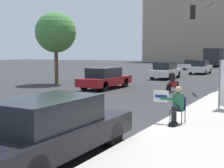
# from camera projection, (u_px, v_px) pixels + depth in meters

# --- Properties ---
(ground_plane) EXTENTS (160.00, 160.00, 0.00)m
(ground_plane) POSITION_uv_depth(u_px,v_px,m) (79.00, 129.00, 9.63)
(ground_plane) COLOR #303033
(seated_protester) EXTENTS (0.98, 0.77, 1.16)m
(seated_protester) POSITION_uv_depth(u_px,v_px,m) (176.00, 104.00, 9.63)
(seated_protester) COLOR #474C56
(seated_protester) RESTS_ON sidewalk_curb
(traffic_light_pole) EXTENTS (2.17, 1.93, 5.42)m
(traffic_light_pole) POSITION_uv_depth(u_px,v_px,m) (213.00, 30.00, 19.25)
(traffic_light_pole) COLOR slate
(traffic_light_pole) RESTS_ON sidewalk_curb
(parked_car_curbside) EXTENTS (1.70, 4.56, 1.39)m
(parked_car_curbside) POSITION_uv_depth(u_px,v_px,m) (51.00, 129.00, 6.80)
(parked_car_curbside) COLOR black
(parked_car_curbside) RESTS_ON ground_plane
(car_on_road_nearest) EXTENTS (1.70, 4.52, 1.40)m
(car_on_road_nearest) POSITION_uv_depth(u_px,v_px,m) (105.00, 78.00, 20.44)
(car_on_road_nearest) COLOR maroon
(car_on_road_nearest) RESTS_ON ground_plane
(car_on_road_midblock) EXTENTS (1.75, 4.41, 1.53)m
(car_on_road_midblock) POSITION_uv_depth(u_px,v_px,m) (165.00, 71.00, 28.42)
(car_on_road_midblock) COLOR white
(car_on_road_midblock) RESTS_ON ground_plane
(car_on_road_distant) EXTENTS (1.77, 4.27, 1.55)m
(car_on_road_distant) POSITION_uv_depth(u_px,v_px,m) (200.00, 67.00, 35.01)
(car_on_road_distant) COLOR white
(car_on_road_distant) RESTS_ON ground_plane
(car_on_road_far_lane) EXTENTS (1.70, 4.22, 1.42)m
(car_on_road_far_lane) POSITION_uv_depth(u_px,v_px,m) (192.00, 64.00, 44.79)
(car_on_road_far_lane) COLOR white
(car_on_road_far_lane) RESTS_ON ground_plane
(city_bus_on_road) EXTENTS (2.50, 11.29, 3.13)m
(city_bus_on_road) POSITION_uv_depth(u_px,v_px,m) (217.00, 56.00, 55.50)
(city_bus_on_road) COLOR #232328
(city_bus_on_road) RESTS_ON ground_plane
(motorcycle_on_road) EXTENTS (0.28, 2.15, 1.19)m
(motorcycle_on_road) POSITION_uv_depth(u_px,v_px,m) (173.00, 83.00, 18.80)
(motorcycle_on_road) COLOR maroon
(motorcycle_on_road) RESTS_ON ground_plane
(street_tree_near_curb) EXTENTS (3.08, 3.08, 5.46)m
(street_tree_near_curb) POSITION_uv_depth(u_px,v_px,m) (56.00, 32.00, 23.48)
(street_tree_near_curb) COLOR brown
(street_tree_near_curb) RESTS_ON ground_plane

